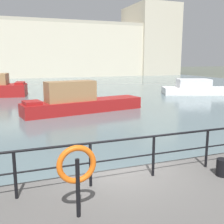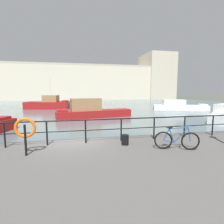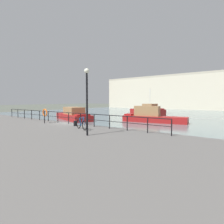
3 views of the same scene
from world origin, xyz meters
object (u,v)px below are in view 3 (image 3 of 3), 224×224
(mooring_bollard, at_px, (75,123))
(life_ring_stand, at_px, (45,113))
(moored_harbor_tender, at_px, (151,117))
(moored_green_narrowboat, at_px, (73,115))
(quay_lamp_post, at_px, (87,92))
(parked_bicycle, at_px, (81,124))
(moored_white_yacht, at_px, (148,111))

(mooring_bollard, height_order, life_ring_stand, life_ring_stand)
(moored_harbor_tender, distance_m, mooring_bollard, 14.92)
(moored_green_narrowboat, height_order, life_ring_stand, life_ring_stand)
(life_ring_stand, relative_size, quay_lamp_post, 0.33)
(moored_green_narrowboat, xyz_separation_m, parked_bicycle, (13.97, -11.18, 0.65))
(moored_green_narrowboat, xyz_separation_m, mooring_bollard, (12.12, -10.16, 0.48))
(moored_green_narrowboat, distance_m, life_ring_stand, 13.50)
(moored_green_narrowboat, relative_size, moored_white_yacht, 1.24)
(moored_white_yacht, distance_m, mooring_bollard, 28.05)
(moored_white_yacht, relative_size, quay_lamp_post, 1.93)
(life_ring_stand, bearing_deg, moored_white_yacht, 96.41)
(moored_harbor_tender, height_order, mooring_bollard, moored_harbor_tender)
(moored_white_yacht, xyz_separation_m, mooring_bollard, (6.99, -27.16, 0.40))
(moored_green_narrowboat, height_order, parked_bicycle, moored_green_narrowboat)
(moored_harbor_tender, height_order, parked_bicycle, moored_harbor_tender)
(mooring_bollard, distance_m, quay_lamp_post, 5.32)
(moored_harbor_tender, relative_size, parked_bicycle, 5.67)
(moored_green_narrowboat, bearing_deg, mooring_bollard, -19.78)
(parked_bicycle, bearing_deg, moored_harbor_tender, 115.38)
(parked_bicycle, xyz_separation_m, life_ring_stand, (-5.74, 0.56, 0.59))
(life_ring_stand, bearing_deg, mooring_bollard, 6.84)
(parked_bicycle, height_order, life_ring_stand, life_ring_stand)
(parked_bicycle, relative_size, quay_lamp_post, 0.40)
(moored_green_narrowboat, distance_m, moored_white_yacht, 17.76)
(parked_bicycle, bearing_deg, moored_green_narrowboat, 159.68)
(moored_white_yacht, relative_size, life_ring_stand, 5.80)
(parked_bicycle, relative_size, mooring_bollard, 3.86)
(moored_harbor_tender, xyz_separation_m, moored_white_yacht, (-6.88, 12.25, 0.06))
(moored_harbor_tender, relative_size, life_ring_stand, 6.89)
(moored_green_narrowboat, xyz_separation_m, quay_lamp_post, (16.10, -12.66, 2.99))
(moored_harbor_tender, bearing_deg, parked_bicycle, 86.62)
(quay_lamp_post, bearing_deg, life_ring_stand, 165.49)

